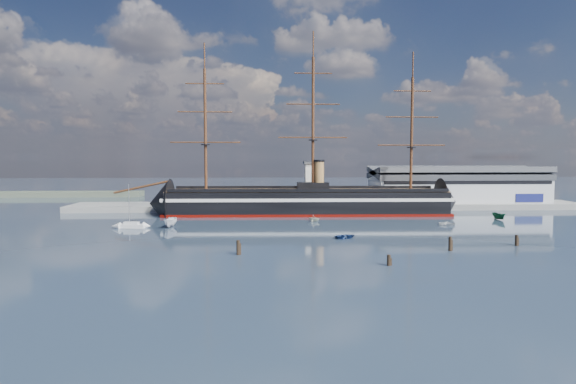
{
  "coord_description": "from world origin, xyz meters",
  "views": [
    {
      "loc": [
        -14.66,
        -93.21,
        18.3
      ],
      "look_at": [
        -7.18,
        35.0,
        9.0
      ],
      "focal_mm": 30.0,
      "sensor_mm": 36.0,
      "label": 1
    }
  ],
  "objects": [
    {
      "name": "ground",
      "position": [
        0.0,
        40.0,
        0.0
      ],
      "size": [
        600.0,
        600.0,
        0.0
      ],
      "primitive_type": "plane",
      "color": "#1F2F40",
      "rests_on": "ground"
    },
    {
      "name": "motorboat_a",
      "position": [
        -38.05,
        33.16,
        0.0
      ],
      "size": [
        8.03,
        3.76,
        3.1
      ],
      "primitive_type": "imported",
      "rotation": [
        0.0,
        0.0,
        -0.12
      ],
      "color": "white",
      "rests_on": "ground"
    },
    {
      "name": "sailboat",
      "position": [
        -47.98,
        32.38,
        0.73
      ],
      "size": [
        7.43,
        3.39,
        11.46
      ],
      "rotation": [
        0.0,
        0.0,
        -0.19
      ],
      "color": "silver",
      "rests_on": "ground"
    },
    {
      "name": "piling_far_right",
      "position": [
        38.35,
        2.34,
        0.0
      ],
      "size": [
        0.64,
        0.64,
        2.92
      ],
      "primitive_type": "cylinder",
      "color": "black",
      "rests_on": "ground"
    },
    {
      "name": "warship",
      "position": [
        -1.49,
        60.0,
        4.04
      ],
      "size": [
        113.13,
        19.15,
        53.94
      ],
      "rotation": [
        0.0,
        0.0,
        -0.03
      ],
      "color": "black",
      "rests_on": "ground"
    },
    {
      "name": "motorboat_e",
      "position": [
        35.83,
        32.96,
        0.0
      ],
      "size": [
        2.03,
        2.95,
        1.28
      ],
      "primitive_type": "imported",
      "rotation": [
        0.0,
        0.0,
        1.19
      ],
      "color": "silver",
      "rests_on": "ground"
    },
    {
      "name": "piling_near_mid",
      "position": [
        7.04,
        -14.15,
        0.0
      ],
      "size": [
        0.64,
        0.64,
        2.55
      ],
      "primitive_type": "cylinder",
      "color": "black",
      "rests_on": "ground"
    },
    {
      "name": "quay",
      "position": [
        10.0,
        76.0,
        0.0
      ],
      "size": [
        180.0,
        18.0,
        2.0
      ],
      "primitive_type": "cube",
      "color": "slate",
      "rests_on": "ground"
    },
    {
      "name": "motorboat_d",
      "position": [
        0.68,
        42.32,
        0.0
      ],
      "size": [
        5.64,
        6.11,
        2.14
      ],
      "primitive_type": "imported",
      "rotation": [
        0.0,
        0.0,
        0.89
      ],
      "color": "beige",
      "rests_on": "ground"
    },
    {
      "name": "warehouse",
      "position": [
        58.0,
        80.0,
        7.98
      ],
      "size": [
        63.0,
        21.0,
        11.6
      ],
      "color": "#B7BABC",
      "rests_on": "ground"
    },
    {
      "name": "motorboat_f",
      "position": [
        55.41,
        43.11,
        0.0
      ],
      "size": [
        6.61,
        3.23,
        2.54
      ],
      "primitive_type": "imported",
      "rotation": [
        0.0,
        0.0,
        0.15
      ],
      "color": "#12472A",
      "rests_on": "ground"
    },
    {
      "name": "piling_near_right",
      "position": [
        22.46,
        -2.2,
        0.0
      ],
      "size": [
        0.64,
        0.64,
        3.5
      ],
      "primitive_type": "cylinder",
      "color": "black",
      "rests_on": "ground"
    },
    {
      "name": "motorboat_b",
      "position": [
        4.62,
        13.49,
        0.0
      ],
      "size": [
        2.34,
        3.38,
        1.46
      ],
      "primitive_type": "imported",
      "rotation": [
        0.0,
        0.0,
        1.95
      ],
      "color": "navy",
      "rests_on": "ground"
    },
    {
      "name": "piling_near_left",
      "position": [
        -18.82,
        -3.68,
        0.0
      ],
      "size": [
        0.64,
        0.64,
        3.46
      ],
      "primitive_type": "cylinder",
      "color": "black",
      "rests_on": "ground"
    },
    {
      "name": "quay_tower",
      "position": [
        3.0,
        73.0,
        9.75
      ],
      "size": [
        5.0,
        5.0,
        15.0
      ],
      "color": "silver",
      "rests_on": "ground"
    }
  ]
}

